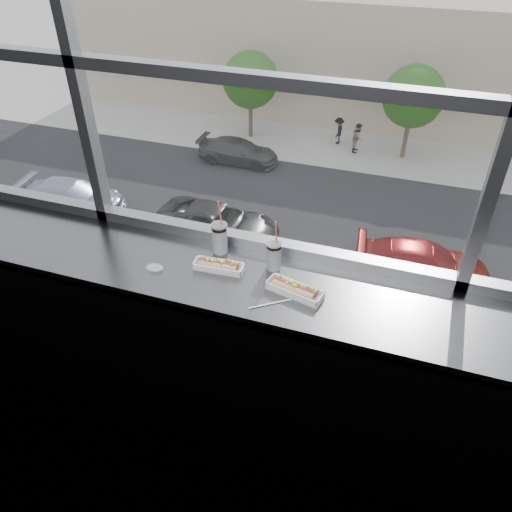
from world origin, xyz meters
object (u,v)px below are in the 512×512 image
(car_near_b, at_px, (217,219))
(car_near_a, at_px, (71,192))
(loose_straw, at_px, (270,304))
(tree_left, at_px, (250,80))
(hotdog_tray_right, at_px, (295,289))
(hotdog_tray_left, at_px, (219,265))
(wrapper, at_px, (155,268))
(soda_cup_left, at_px, (220,237))
(soda_cup_right, at_px, (274,254))
(car_far_a, at_px, (238,148))
(pedestrian_a, at_px, (339,128))
(car_near_c, at_px, (424,257))
(tree_center, at_px, (413,97))
(pedestrian_b, at_px, (358,135))

(car_near_b, bearing_deg, car_near_a, 92.83)
(loose_straw, height_order, tree_left, loose_straw)
(hotdog_tray_right, relative_size, tree_left, 0.05)
(hotdog_tray_left, height_order, tree_left, hotdog_tray_left)
(wrapper, bearing_deg, loose_straw, -5.74)
(soda_cup_left, height_order, tree_left, soda_cup_left)
(loose_straw, bearing_deg, car_near_b, 79.08)
(soda_cup_right, height_order, loose_straw, soda_cup_right)
(car_far_a, relative_size, pedestrian_a, 2.74)
(hotdog_tray_left, bearing_deg, car_near_b, 110.42)
(wrapper, xyz_separation_m, tree_left, (-9.46, 28.36, -8.33))
(hotdog_tray_left, height_order, hotdog_tray_right, hotdog_tray_right)
(soda_cup_left, bearing_deg, car_near_c, 82.34)
(car_near_a, relative_size, car_near_c, 0.97)
(car_near_a, bearing_deg, hotdog_tray_left, -142.83)
(hotdog_tray_left, height_order, soda_cup_right, soda_cup_right)
(hotdog_tray_left, distance_m, soda_cup_right, 0.29)
(pedestrian_a, height_order, tree_left, tree_left)
(soda_cup_right, height_order, tree_left, soda_cup_right)
(hotdog_tray_right, relative_size, pedestrian_a, 0.14)
(hotdog_tray_right, distance_m, tree_center, 29.50)
(soda_cup_right, distance_m, pedestrian_b, 30.29)
(hotdog_tray_right, relative_size, car_far_a, 0.05)
(loose_straw, bearing_deg, car_far_a, 75.55)
(car_near_c, xyz_separation_m, pedestrian_a, (-6.10, 12.72, -0.07))
(pedestrian_b, distance_m, tree_left, 7.64)
(pedestrian_a, xyz_separation_m, tree_center, (4.24, -0.72, 2.76))
(soda_cup_right, xyz_separation_m, loose_straw, (0.07, -0.27, -0.08))
(car_near_c, xyz_separation_m, pedestrian_b, (-4.71, 11.91, -0.01))
(pedestrian_b, bearing_deg, pedestrian_a, 59.62)
(soda_cup_left, relative_size, soda_cup_right, 1.09)
(hotdog_tray_right, distance_m, wrapper, 0.73)
(wrapper, relative_size, car_far_a, 0.02)
(soda_cup_left, bearing_deg, tree_left, 109.07)
(soda_cup_right, bearing_deg, soda_cup_left, 171.52)
(loose_straw, xyz_separation_m, wrapper, (-0.64, 0.06, 0.01))
(hotdog_tray_left, bearing_deg, soda_cup_left, 105.65)
(pedestrian_a, bearing_deg, car_near_b, -14.40)
(tree_left, height_order, tree_center, tree_center)
(hotdog_tray_left, xyz_separation_m, soda_cup_left, (-0.05, 0.15, 0.07))
(car_near_b, xyz_separation_m, tree_left, (-2.52, 12.00, 2.63))
(loose_straw, distance_m, pedestrian_a, 31.46)
(loose_straw, relative_size, car_near_b, 0.03)
(loose_straw, xyz_separation_m, pedestrian_b, (-2.93, 28.33, -10.97))
(hotdog_tray_left, xyz_separation_m, tree_left, (-9.77, 28.25, -8.35))
(loose_straw, xyz_separation_m, car_near_b, (-7.58, 16.42, -10.95))
(soda_cup_right, bearing_deg, car_near_b, 114.95)
(loose_straw, bearing_deg, car_near_a, 97.81)
(hotdog_tray_right, height_order, car_near_b, hotdog_tray_right)
(hotdog_tray_right, bearing_deg, wrapper, -162.95)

